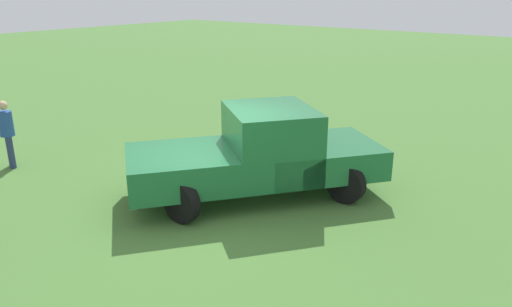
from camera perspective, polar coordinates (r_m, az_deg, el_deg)
ground_plane at (r=9.60m, az=-5.13°, el=-6.05°), size 80.00×80.00×0.00m
pickup_truck at (r=9.71m, az=0.74°, el=0.27°), size 4.54×5.14×1.81m
person_bystander at (r=12.66m, az=-27.10°, el=2.39°), size 0.41×0.41×1.59m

